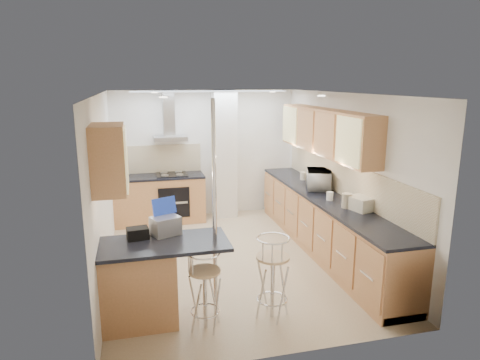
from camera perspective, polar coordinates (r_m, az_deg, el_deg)
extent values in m
plane|color=tan|center=(6.67, -1.05, -10.57)|extent=(4.80, 4.80, 0.00)
cube|color=white|center=(8.58, -4.68, 3.51)|extent=(3.60, 0.04, 2.50)
cube|color=white|center=(4.06, 6.52, -7.59)|extent=(3.60, 0.04, 2.50)
cube|color=white|center=(6.14, -17.71, -0.98)|extent=(0.04, 4.80, 2.50)
cube|color=white|center=(6.89, 13.66, 0.78)|extent=(0.04, 4.80, 2.50)
cube|color=white|center=(6.11, -1.15, 11.44)|extent=(3.60, 4.80, 0.02)
cube|color=#B77E49|center=(7.06, 11.21, 6.39)|extent=(0.34, 3.00, 0.72)
cube|color=#B77E49|center=(4.68, -17.14, 2.69)|extent=(0.34, 0.62, 0.72)
cube|color=#EFE5C9|center=(6.89, 13.52, 0.20)|extent=(0.03, 4.40, 0.56)
cube|color=#EFE5C9|center=(8.48, -11.00, 2.71)|extent=(1.70, 0.03, 0.56)
cube|color=white|center=(8.45, -2.11, 3.39)|extent=(0.45, 0.40, 2.50)
cube|color=#B1B3B6|center=(8.20, -9.29, 5.54)|extent=(0.62, 0.48, 0.08)
cube|color=#B1B3B6|center=(8.29, -9.49, 8.68)|extent=(0.22, 0.20, 0.88)
cylinder|color=silver|center=(4.80, -3.42, -4.25)|extent=(0.05, 0.05, 2.50)
cube|color=black|center=(8.08, -8.77, -3.03)|extent=(0.58, 0.02, 0.58)
cube|color=black|center=(8.27, -9.09, 0.72)|extent=(0.58, 0.50, 0.02)
cube|color=tan|center=(7.87, -4.12, 11.69)|extent=(2.80, 0.35, 0.02)
cube|color=#B77E49|center=(6.97, 11.10, -5.86)|extent=(0.60, 4.40, 0.88)
cube|color=black|center=(6.84, 11.27, -2.21)|extent=(0.63, 4.40, 0.04)
cube|color=#B77E49|center=(8.37, -10.67, -2.62)|extent=(1.70, 0.60, 0.88)
cube|color=black|center=(8.26, -10.81, 0.46)|extent=(1.70, 0.63, 0.04)
cube|color=#B77E49|center=(5.03, -10.16, -13.41)|extent=(1.35, 0.62, 0.90)
cube|color=black|center=(4.84, -10.39, -8.43)|extent=(1.47, 0.72, 0.04)
imported|color=silver|center=(7.21, 10.47, 0.08)|extent=(0.56, 0.67, 0.31)
cube|color=#9A9CA1|center=(5.03, -9.90, -6.02)|extent=(0.38, 0.33, 0.21)
cube|color=black|center=(4.98, -13.49, -6.92)|extent=(0.26, 0.20, 0.13)
cylinder|color=beige|center=(7.54, 9.55, 0.11)|extent=(0.15, 0.15, 0.17)
cylinder|color=beige|center=(7.84, 8.42, 0.55)|extent=(0.14, 0.14, 0.14)
cylinder|color=#B1A78E|center=(6.23, 14.04, -2.69)|extent=(0.18, 0.18, 0.21)
cylinder|color=silver|center=(6.57, 11.89, -2.11)|extent=(0.12, 0.12, 0.13)
cube|color=beige|center=(6.19, 15.82, -3.00)|extent=(0.36, 0.41, 0.18)
cylinder|color=#B1B3B6|center=(8.07, -15.43, 0.83)|extent=(0.16, 0.16, 0.21)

